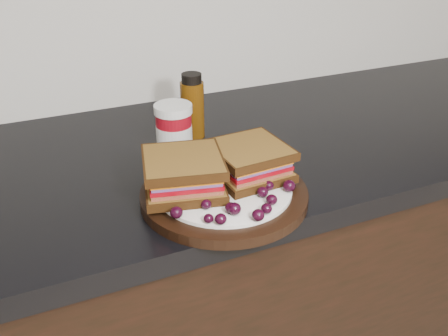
# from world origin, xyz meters

# --- Properties ---
(base_cabinets) EXTENTS (3.96, 0.58, 0.86)m
(base_cabinets) POSITION_xyz_m (0.00, 1.70, 0.43)
(base_cabinets) COLOR black
(base_cabinets) RESTS_ON ground_plane
(countertop) EXTENTS (3.98, 0.60, 0.04)m
(countertop) POSITION_xyz_m (0.00, 1.70, 0.88)
(countertop) COLOR black
(countertop) RESTS_ON base_cabinets
(plate) EXTENTS (0.28, 0.28, 0.02)m
(plate) POSITION_xyz_m (0.03, 1.50, 0.91)
(plate) COLOR black
(plate) RESTS_ON countertop
(sandwich_left) EXTENTS (0.15, 0.15, 0.06)m
(sandwich_left) POSITION_xyz_m (-0.04, 1.52, 0.95)
(sandwich_left) COLOR brown
(sandwich_left) RESTS_ON plate
(sandwich_right) EXTENTS (0.13, 0.13, 0.06)m
(sandwich_right) POSITION_xyz_m (0.08, 1.52, 0.95)
(sandwich_right) COLOR brown
(sandwich_right) RESTS_ON plate
(grape_0) EXTENTS (0.02, 0.02, 0.02)m
(grape_0) POSITION_xyz_m (-0.07, 1.45, 0.93)
(grape_0) COLOR black
(grape_0) RESTS_ON plate
(grape_1) EXTENTS (0.02, 0.02, 0.02)m
(grape_1) POSITION_xyz_m (-0.02, 1.46, 0.93)
(grape_1) COLOR black
(grape_1) RESTS_ON plate
(grape_2) EXTENTS (0.02, 0.02, 0.01)m
(grape_2) POSITION_xyz_m (-0.04, 1.42, 0.93)
(grape_2) COLOR black
(grape_2) RESTS_ON plate
(grape_3) EXTENTS (0.02, 0.02, 0.02)m
(grape_3) POSITION_xyz_m (-0.02, 1.41, 0.93)
(grape_3) COLOR black
(grape_3) RESTS_ON plate
(grape_4) EXTENTS (0.02, 0.02, 0.02)m
(grape_4) POSITION_xyz_m (0.01, 1.42, 0.93)
(grape_4) COLOR black
(grape_4) RESTS_ON plate
(grape_5) EXTENTS (0.02, 0.02, 0.02)m
(grape_5) POSITION_xyz_m (0.01, 1.43, 0.93)
(grape_5) COLOR black
(grape_5) RESTS_ON plate
(grape_6) EXTENTS (0.02, 0.02, 0.02)m
(grape_6) POSITION_xyz_m (0.03, 1.39, 0.93)
(grape_6) COLOR black
(grape_6) RESTS_ON plate
(grape_7) EXTENTS (0.02, 0.02, 0.02)m
(grape_7) POSITION_xyz_m (0.05, 1.41, 0.93)
(grape_7) COLOR black
(grape_7) RESTS_ON plate
(grape_8) EXTENTS (0.02, 0.02, 0.02)m
(grape_8) POSITION_xyz_m (0.07, 1.42, 0.93)
(grape_8) COLOR black
(grape_8) RESTS_ON plate
(grape_9) EXTENTS (0.02, 0.02, 0.02)m
(grape_9) POSITION_xyz_m (0.07, 1.45, 0.93)
(grape_9) COLOR black
(grape_9) RESTS_ON plate
(grape_10) EXTENTS (0.02, 0.02, 0.02)m
(grape_10) POSITION_xyz_m (0.12, 1.45, 0.93)
(grape_10) COLOR black
(grape_10) RESTS_ON plate
(grape_11) EXTENTS (0.02, 0.02, 0.02)m
(grape_11) POSITION_xyz_m (0.09, 1.47, 0.93)
(grape_11) COLOR black
(grape_11) RESTS_ON plate
(grape_12) EXTENTS (0.02, 0.02, 0.01)m
(grape_12) POSITION_xyz_m (0.10, 1.47, 0.93)
(grape_12) COLOR black
(grape_12) RESTS_ON plate
(grape_13) EXTENTS (0.02, 0.02, 0.01)m
(grape_13) POSITION_xyz_m (0.12, 1.52, 0.93)
(grape_13) COLOR black
(grape_13) RESTS_ON plate
(grape_14) EXTENTS (0.02, 0.02, 0.01)m
(grape_14) POSITION_xyz_m (0.11, 1.53, 0.93)
(grape_14) COLOR black
(grape_14) RESTS_ON plate
(grape_15) EXTENTS (0.02, 0.02, 0.02)m
(grape_15) POSITION_xyz_m (0.07, 1.54, 0.93)
(grape_15) COLOR black
(grape_15) RESTS_ON plate
(grape_16) EXTENTS (0.02, 0.02, 0.01)m
(grape_16) POSITION_xyz_m (-0.02, 1.56, 0.93)
(grape_16) COLOR black
(grape_16) RESTS_ON plate
(grape_17) EXTENTS (0.02, 0.02, 0.02)m
(grape_17) POSITION_xyz_m (-0.01, 1.54, 0.93)
(grape_17) COLOR black
(grape_17) RESTS_ON plate
(grape_18) EXTENTS (0.02, 0.02, 0.02)m
(grape_18) POSITION_xyz_m (-0.04, 1.55, 0.93)
(grape_18) COLOR black
(grape_18) RESTS_ON plate
(grape_19) EXTENTS (0.02, 0.02, 0.02)m
(grape_19) POSITION_xyz_m (-0.06, 1.52, 0.93)
(grape_19) COLOR black
(grape_19) RESTS_ON plate
(grape_20) EXTENTS (0.02, 0.02, 0.02)m
(grape_20) POSITION_xyz_m (-0.03, 1.48, 0.93)
(grape_20) COLOR black
(grape_20) RESTS_ON plate
(grape_21) EXTENTS (0.01, 0.01, 0.01)m
(grape_21) POSITION_xyz_m (-0.03, 1.49, 0.93)
(grape_21) COLOR black
(grape_21) RESTS_ON plate
(grape_22) EXTENTS (0.01, 0.01, 0.01)m
(grape_22) POSITION_xyz_m (-0.03, 1.52, 0.93)
(grape_22) COLOR black
(grape_22) RESTS_ON plate
(grape_23) EXTENTS (0.02, 0.02, 0.02)m
(grape_23) POSITION_xyz_m (-0.05, 1.54, 0.93)
(grape_23) COLOR black
(grape_23) RESTS_ON plate
(grape_24) EXTENTS (0.02, 0.02, 0.01)m
(grape_24) POSITION_xyz_m (-0.05, 1.51, 0.93)
(grape_24) COLOR black
(grape_24) RESTS_ON plate
(condiment_jar) EXTENTS (0.08, 0.08, 0.11)m
(condiment_jar) POSITION_xyz_m (0.01, 1.69, 0.95)
(condiment_jar) COLOR maroon
(condiment_jar) RESTS_ON countertop
(oil_bottle) EXTENTS (0.05, 0.05, 0.14)m
(oil_bottle) POSITION_xyz_m (0.07, 1.77, 0.97)
(oil_bottle) COLOR #502D08
(oil_bottle) RESTS_ON countertop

